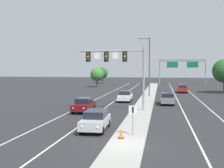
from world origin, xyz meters
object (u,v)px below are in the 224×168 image
object	(u,v)px
highway_sign_gantry	(182,64)
tree_far_right_a	(224,71)
overhead_signal_mast	(120,63)
car_oncoming_darkred	(84,105)
car_oncoming_white	(125,96)
car_receding_red	(182,89)
street_lamp_median	(148,63)
tree_far_left_a	(97,74)
tree_far_left_c	(102,73)
median_sign_post	(133,116)
car_receding_grey	(167,98)
traffic_cone_median_nose	(121,133)
car_oncoming_silver	(96,120)

from	to	relation	value
highway_sign_gantry	tree_far_right_a	size ratio (longest dim) A/B	1.98
overhead_signal_mast	car_oncoming_darkred	world-z (taller)	overhead_signal_mast
tree_far_right_a	car_oncoming_white	bearing A→B (deg)	-136.65
overhead_signal_mast	car_receding_red	world-z (taller)	overhead_signal_mast
street_lamp_median	tree_far_left_a	bearing A→B (deg)	121.86
tree_far_left_c	overhead_signal_mast	bearing A→B (deg)	-76.28
street_lamp_median	highway_sign_gantry	bearing A→B (deg)	77.23
car_oncoming_white	tree_far_left_a	world-z (taller)	tree_far_left_a
median_sign_post	tree_far_right_a	distance (m)	40.58
car_receding_red	highway_sign_gantry	world-z (taller)	highway_sign_gantry
car_receding_grey	car_receding_red	bearing A→B (deg)	80.13
median_sign_post	street_lamp_median	distance (m)	29.05
overhead_signal_mast	car_receding_grey	size ratio (longest dim) A/B	1.72
traffic_cone_median_nose	tree_far_right_a	bearing A→B (deg)	69.28
car_receding_grey	car_oncoming_silver	bearing A→B (deg)	-108.96
car_receding_grey	tree_far_right_a	size ratio (longest dim) A/B	0.67
street_lamp_median	car_receding_grey	size ratio (longest dim) A/B	2.23
street_lamp_median	car_oncoming_silver	xyz separation A→B (m)	(-2.92, -26.86, -4.97)
overhead_signal_mast	median_sign_post	distance (m)	13.35
tree_far_left_a	car_oncoming_silver	bearing A→B (deg)	-77.31
tree_far_left_a	tree_far_left_c	distance (m)	19.13
car_receding_red	tree_far_right_a	size ratio (longest dim) A/B	0.67
highway_sign_gantry	tree_far_left_a	bearing A→B (deg)	-148.42
car_oncoming_silver	car_receding_red	distance (m)	37.93
overhead_signal_mast	car_oncoming_darkred	size ratio (longest dim) A/B	1.73
car_oncoming_silver	car_receding_red	xyz separation A→B (m)	(9.35, 36.76, 0.00)
car_oncoming_white	highway_sign_gantry	xyz separation A→B (m)	(11.25, 43.46, 5.34)
car_receding_grey	tree_far_left_c	size ratio (longest dim) A/B	0.88
overhead_signal_mast	car_oncoming_darkred	xyz separation A→B (m)	(-3.92, -1.54, -4.69)
car_receding_grey	tree_far_left_a	size ratio (longest dim) A/B	0.89
tree_far_left_a	highway_sign_gantry	bearing A→B (deg)	31.58
car_oncoming_silver	tree_far_left_a	size ratio (longest dim) A/B	0.90
median_sign_post	car_oncoming_silver	size ratio (longest dim) A/B	0.49
car_oncoming_silver	overhead_signal_mast	bearing A→B (deg)	87.58
car_receding_red	tree_far_left_a	world-z (taller)	tree_far_left_a
car_oncoming_white	highway_sign_gantry	size ratio (longest dim) A/B	0.34
tree_far_left_a	tree_far_left_c	xyz separation A→B (m)	(-2.53, 18.96, 0.05)
car_oncoming_darkred	car_receding_red	distance (m)	30.53
car_oncoming_white	tree_far_right_a	xyz separation A→B (m)	(17.31, 16.34, 3.56)
tree_far_right_a	tree_far_left_c	xyz separation A→B (m)	(-30.90, 32.37, -1.05)
street_lamp_median	car_oncoming_darkred	distance (m)	19.57
car_oncoming_silver	tree_far_left_a	distance (m)	50.80
car_receding_grey	traffic_cone_median_nose	world-z (taller)	car_receding_grey
car_oncoming_silver	tree_far_right_a	bearing A→B (deg)	64.49
traffic_cone_median_nose	tree_far_right_a	size ratio (longest dim) A/B	0.11
median_sign_post	car_oncoming_darkred	size ratio (longest dim) A/B	0.49
median_sign_post	car_receding_red	distance (m)	39.13
car_oncoming_darkred	highway_sign_gantry	distance (m)	56.37
car_oncoming_darkred	traffic_cone_median_nose	distance (m)	13.33
car_receding_grey	highway_sign_gantry	xyz separation A→B (m)	(5.18, 45.81, 5.34)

